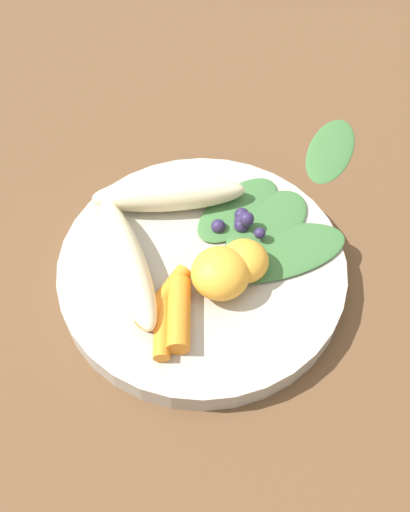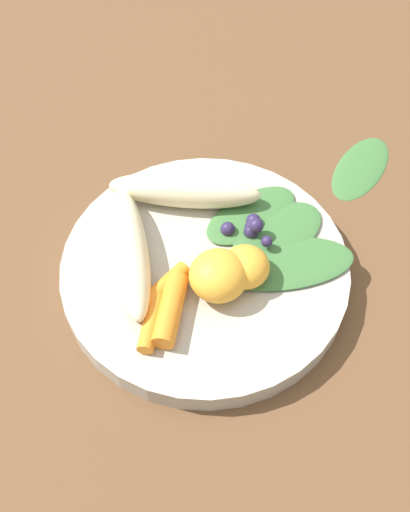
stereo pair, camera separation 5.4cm
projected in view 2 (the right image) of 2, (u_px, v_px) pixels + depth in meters
name	position (u px, v px, depth m)	size (l,w,h in m)	color
ground_plane	(205.00, 276.00, 0.56)	(2.40, 2.40, 0.00)	brown
bowl	(205.00, 270.00, 0.55)	(0.26, 0.26, 0.02)	#B2AD9E
banana_peeled_left	(129.00, 251.00, 0.53)	(0.14, 0.03, 0.03)	beige
banana_peeled_right	(185.00, 191.00, 0.57)	(0.14, 0.03, 0.03)	beige
orange_segment_near	(245.00, 267.00, 0.52)	(0.04, 0.04, 0.03)	#F4A833
orange_segment_far	(218.00, 275.00, 0.51)	(0.05, 0.05, 0.04)	#F4A833
carrot_front	(160.00, 291.00, 0.52)	(0.01, 0.01, 0.06)	orange
carrot_mid_left	(152.00, 320.00, 0.50)	(0.01, 0.01, 0.06)	orange
carrot_mid_right	(170.00, 310.00, 0.50)	(0.02, 0.02, 0.06)	orange
blueberry_pile	(250.00, 228.00, 0.56)	(0.04, 0.05, 0.02)	#2D234C
coconut_shred_patch	(288.00, 229.00, 0.56)	(0.04, 0.04, 0.00)	white
kale_leaf_left	(281.00, 263.00, 0.54)	(0.13, 0.06, 0.01)	#3D7038
kale_leaf_right	(278.00, 233.00, 0.56)	(0.10, 0.06, 0.01)	#3D7038
kale_leaf_rear	(251.00, 215.00, 0.57)	(0.10, 0.05, 0.01)	#3D7038
kale_leaf_stray	(361.00, 167.00, 0.64)	(0.10, 0.05, 0.01)	#3D7038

